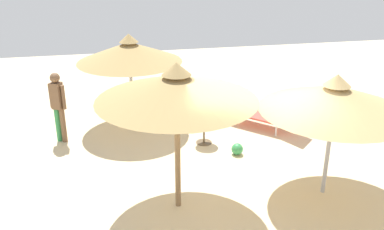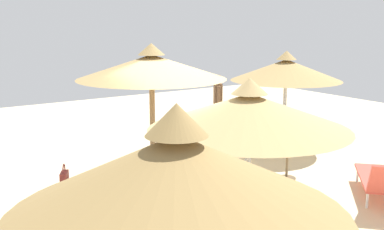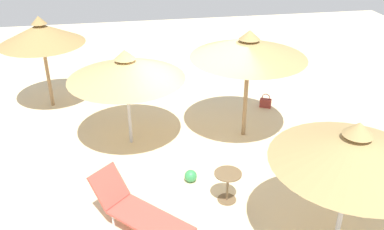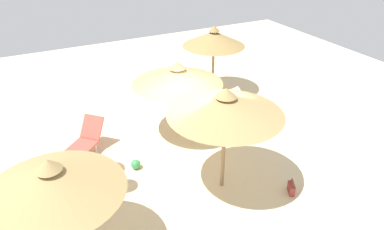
# 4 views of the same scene
# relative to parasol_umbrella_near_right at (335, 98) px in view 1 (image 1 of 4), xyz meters

# --- Properties ---
(ground) EXTENTS (24.00, 24.00, 0.10)m
(ground) POSITION_rel_parasol_umbrella_near_right_xyz_m (0.42, 1.56, -2.05)
(ground) COLOR beige
(parasol_umbrella_near_right) EXTENTS (2.79, 2.79, 2.46)m
(parasol_umbrella_near_right) POSITION_rel_parasol_umbrella_near_right_xyz_m (0.00, 0.00, 0.00)
(parasol_umbrella_near_right) COLOR #B2B2B7
(parasol_umbrella_near_right) RESTS_ON ground
(parasol_umbrella_far_right) EXTENTS (2.73, 2.73, 2.50)m
(parasol_umbrella_far_right) POSITION_rel_parasol_umbrella_near_right_xyz_m (4.18, 3.48, 0.02)
(parasol_umbrella_far_right) COLOR #B2B2B7
(parasol_umbrella_far_right) RESTS_ON ground
(parasol_umbrella_far_left) EXTENTS (2.82, 2.82, 2.81)m
(parasol_umbrella_far_left) POSITION_rel_parasol_umbrella_near_right_xyz_m (0.12, 2.93, 0.36)
(parasol_umbrella_far_left) COLOR olive
(parasol_umbrella_far_left) RESTS_ON ground
(lounge_chair_near_left) EXTENTS (1.96, 1.91, 0.96)m
(lounge_chair_near_left) POSITION_rel_parasol_umbrella_near_right_xyz_m (3.16, -0.01, -1.58)
(lounge_chair_near_left) COLOR #CC4C3F
(lounge_chair_near_left) RESTS_ON ground
(person_standing_edge) EXTENTS (0.31, 0.39, 1.78)m
(person_standing_edge) POSITION_rel_parasol_umbrella_near_right_xyz_m (3.48, 5.30, -0.98)
(person_standing_edge) COLOR #338C4C
(person_standing_edge) RESTS_ON ground
(side_table_round) EXTENTS (0.56, 0.56, 0.67)m
(side_table_round) POSITION_rel_parasol_umbrella_near_right_xyz_m (2.66, 1.84, -1.55)
(side_table_round) COLOR brown
(side_table_round) RESTS_ON ground
(beach_ball) EXTENTS (0.28, 0.28, 0.28)m
(beach_ball) POSITION_rel_parasol_umbrella_near_right_xyz_m (1.90, 1.21, -1.87)
(beach_ball) COLOR #338C4C
(beach_ball) RESTS_ON ground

